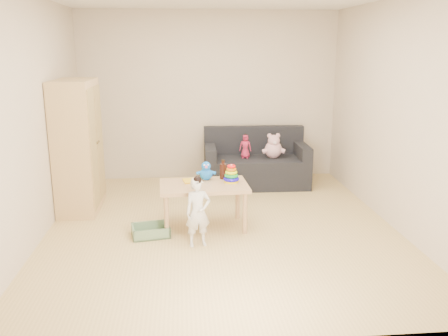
{
  "coord_description": "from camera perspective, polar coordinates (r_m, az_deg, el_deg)",
  "views": [
    {
      "loc": [
        -0.44,
        -5.19,
        2.05
      ],
      "look_at": [
        0.05,
        0.25,
        0.65
      ],
      "focal_mm": 38.0,
      "sensor_mm": 36.0,
      "label": 1
    }
  ],
  "objects": [
    {
      "name": "storage_bin",
      "position": [
        5.39,
        -8.82,
        -7.45
      ],
      "size": [
        0.46,
        0.37,
        0.12
      ],
      "primitive_type": null,
      "rotation": [
        0.0,
        0.0,
        0.18
      ],
      "color": "#698A64",
      "rests_on": "ground"
    },
    {
      "name": "play_table",
      "position": [
        5.51,
        -2.42,
        -4.57
      ],
      "size": [
        1.03,
        0.68,
        0.53
      ],
      "primitive_type": "cube",
      "rotation": [
        0.0,
        0.0,
        0.05
      ],
      "color": "tan",
      "rests_on": "ground"
    },
    {
      "name": "sofa",
      "position": [
        7.2,
        3.86,
        -0.42
      ],
      "size": [
        1.56,
        0.8,
        0.43
      ],
      "primitive_type": "cube",
      "rotation": [
        0.0,
        0.0,
        -0.02
      ],
      "color": "black",
      "rests_on": "ground"
    },
    {
      "name": "doll",
      "position": [
        7.06,
        2.58,
        2.57
      ],
      "size": [
        0.2,
        0.16,
        0.35
      ],
      "primitive_type": "imported",
      "rotation": [
        0.0,
        0.0,
        -0.23
      ],
      "color": "#B82246",
      "rests_on": "sofa"
    },
    {
      "name": "wooden_figure",
      "position": [
        5.36,
        -3.07,
        -1.6
      ],
      "size": [
        0.05,
        0.05,
        0.1
      ],
      "primitive_type": null,
      "rotation": [
        0.0,
        0.0,
        0.32
      ],
      "color": "brown",
      "rests_on": "play_table"
    },
    {
      "name": "toddler",
      "position": [
        4.99,
        -3.15,
        -5.44
      ],
      "size": [
        0.3,
        0.23,
        0.72
      ],
      "primitive_type": "imported",
      "rotation": [
        0.0,
        0.0,
        0.21
      ],
      "color": "silver",
      "rests_on": "ground"
    },
    {
      "name": "wardrobe",
      "position": [
        6.28,
        -17.18,
        2.53
      ],
      "size": [
        0.46,
        0.92,
        1.66
      ],
      "primitive_type": "cube",
      "color": "tan",
      "rests_on": "ground"
    },
    {
      "name": "ring_stacker",
      "position": [
        5.48,
        0.88,
        -0.88
      ],
      "size": [
        0.18,
        0.18,
        0.21
      ],
      "color": "yellow",
      "rests_on": "play_table"
    },
    {
      "name": "brown_bottle",
      "position": [
        5.62,
        -0.12,
        -0.32
      ],
      "size": [
        0.08,
        0.08,
        0.23
      ],
      "color": "black",
      "rests_on": "play_table"
    },
    {
      "name": "blue_plush",
      "position": [
        5.57,
        -2.17,
        -0.3
      ],
      "size": [
        0.2,
        0.16,
        0.23
      ],
      "primitive_type": null,
      "rotation": [
        0.0,
        0.0,
        -0.05
      ],
      "color": "blue",
      "rests_on": "play_table"
    },
    {
      "name": "pink_bear",
      "position": [
        7.11,
        5.96,
        2.46
      ],
      "size": [
        0.32,
        0.29,
        0.31
      ],
      "primitive_type": null,
      "rotation": [
        0.0,
        0.0,
        -0.2
      ],
      "color": "#E0A5B2",
      "rests_on": "sofa"
    },
    {
      "name": "yellow_book",
      "position": [
        5.54,
        -3.88,
        -1.54
      ],
      "size": [
        0.23,
        0.23,
        0.01
      ],
      "primitive_type": "cube",
      "rotation": [
        0.0,
        0.0,
        0.18
      ],
      "color": "yellow",
      "rests_on": "play_table"
    },
    {
      "name": "room",
      "position": [
        5.26,
        -0.3,
        6.18
      ],
      "size": [
        4.5,
        4.5,
        4.5
      ],
      "color": "tan",
      "rests_on": "ground"
    }
  ]
}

